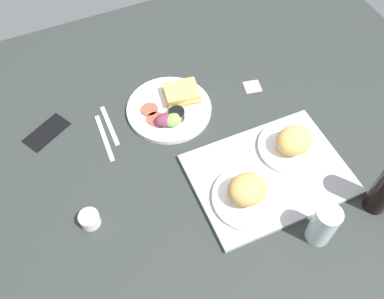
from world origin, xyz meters
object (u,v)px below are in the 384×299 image
at_px(espresso_cup, 90,219).
at_px(cell_phone, 46,132).
at_px(serving_tray, 269,174).
at_px(drinking_glass, 323,225).
at_px(bread_plate_near, 292,143).
at_px(fork, 110,125).
at_px(sticky_note, 253,87).
at_px(bread_plate_far, 248,193).
at_px(plate_with_salad, 171,107).
at_px(knife, 104,137).

bearing_deg(espresso_cup, cell_phone, -83.46).
relative_size(serving_tray, drinking_glass, 3.33).
relative_size(bread_plate_near, fork, 1.15).
xyz_separation_m(espresso_cup, sticky_note, (-0.66, -0.27, -0.02)).
distance_m(bread_plate_far, fork, 0.50).
distance_m(bread_plate_near, plate_with_salad, 0.41).
height_order(drinking_glass, knife, drinking_glass).
relative_size(bread_plate_far, knife, 1.07).
distance_m(serving_tray, bread_plate_far, 0.12).
distance_m(bread_plate_near, cell_phone, 0.77).
bearing_deg(fork, bread_plate_near, 55.65).
relative_size(serving_tray, cell_phone, 3.13).
distance_m(bread_plate_near, knife, 0.58).
bearing_deg(cell_phone, drinking_glass, 103.52).
height_order(fork, knife, same).
height_order(plate_with_salad, sticky_note, plate_with_salad).
relative_size(serving_tray, sticky_note, 8.04).
bearing_deg(drinking_glass, cell_phone, -47.67).
height_order(bread_plate_near, espresso_cup, bread_plate_near).
distance_m(serving_tray, drinking_glass, 0.23).
height_order(espresso_cup, cell_phone, espresso_cup).
distance_m(fork, sticky_note, 0.51).
height_order(knife, cell_phone, cell_phone).
height_order(bread_plate_near, cell_phone, bread_plate_near).
relative_size(bread_plate_far, plate_with_salad, 0.73).
bearing_deg(bread_plate_far, cell_phone, -45.84).
distance_m(bread_plate_near, fork, 0.58).
bearing_deg(drinking_glass, bread_plate_far, -53.40).
height_order(drinking_glass, espresso_cup, drinking_glass).
distance_m(cell_phone, sticky_note, 0.70).
bearing_deg(bread_plate_far, espresso_cup, -15.60).
xyz_separation_m(espresso_cup, fork, (-0.15, -0.30, -0.02)).
height_order(bread_plate_near, drinking_glass, drinking_glass).
height_order(plate_with_salad, cell_phone, plate_with_salad).
relative_size(serving_tray, fork, 2.65).
bearing_deg(knife, fork, 145.15).
relative_size(espresso_cup, fork, 0.33).
bearing_deg(fork, drinking_glass, 34.27).
bearing_deg(bread_plate_near, serving_tray, 24.74).
xyz_separation_m(fork, cell_phone, (0.19, -0.06, 0.00)).
bearing_deg(espresso_cup, bread_plate_far, 164.40).
relative_size(bread_plate_near, espresso_cup, 3.50).
bearing_deg(cell_phone, espresso_cup, 67.72).
relative_size(espresso_cup, cell_phone, 0.39).
relative_size(bread_plate_near, sticky_note, 3.50).
height_order(bread_plate_far, sticky_note, bread_plate_far).
xyz_separation_m(fork, sticky_note, (-0.50, 0.04, -0.00)).
bearing_deg(drinking_glass, fork, -56.09).
bearing_deg(bread_plate_far, bread_plate_near, -155.17).
bearing_deg(knife, bread_plate_near, 62.26).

